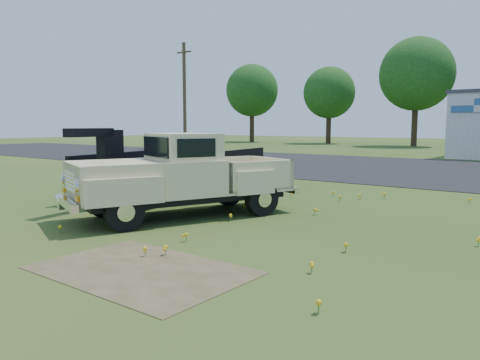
% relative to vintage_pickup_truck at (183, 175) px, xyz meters
% --- Properties ---
extents(ground, '(140.00, 140.00, 0.00)m').
position_rel_vintage_pickup_truck_xyz_m(ground, '(0.81, -0.19, -0.93)').
color(ground, '#294A17').
rests_on(ground, ground).
extents(asphalt_lot, '(90.00, 14.00, 0.02)m').
position_rel_vintage_pickup_truck_xyz_m(asphalt_lot, '(0.81, 14.81, -0.93)').
color(asphalt_lot, black).
rests_on(asphalt_lot, ground).
extents(dirt_patch_a, '(3.00, 2.00, 0.01)m').
position_rel_vintage_pickup_truck_xyz_m(dirt_patch_a, '(2.31, -3.19, -0.93)').
color(dirt_patch_a, '#4E4329').
rests_on(dirt_patch_a, ground).
extents(dirt_patch_b, '(2.20, 1.60, 0.01)m').
position_rel_vintage_pickup_truck_xyz_m(dirt_patch_b, '(-1.19, 3.31, -0.93)').
color(dirt_patch_b, '#4E4329').
rests_on(dirt_patch_b, ground).
extents(utility_pole_west, '(1.60, 0.30, 9.00)m').
position_rel_vintage_pickup_truck_xyz_m(utility_pole_west, '(-21.19, 21.81, 3.67)').
color(utility_pole_west, '#483821').
rests_on(utility_pole_west, ground).
extents(treeline_a, '(6.40, 6.40, 9.52)m').
position_rel_vintage_pickup_truck_xyz_m(treeline_a, '(-27.19, 39.81, 5.37)').
color(treeline_a, '#372619').
rests_on(treeline_a, ground).
extents(treeline_b, '(5.76, 5.76, 8.57)m').
position_rel_vintage_pickup_truck_xyz_m(treeline_b, '(-17.19, 40.81, 4.73)').
color(treeline_b, '#372619').
rests_on(treeline_b, ground).
extents(treeline_c, '(7.04, 7.04, 10.47)m').
position_rel_vintage_pickup_truck_xyz_m(treeline_c, '(-7.19, 39.31, 6.00)').
color(treeline_c, '#372619').
rests_on(treeline_c, ground).
extents(vintage_pickup_truck, '(3.80, 5.52, 1.87)m').
position_rel_vintage_pickup_truck_xyz_m(vintage_pickup_truck, '(0.00, 0.00, 0.00)').
color(vintage_pickup_truck, beige).
rests_on(vintage_pickup_truck, ground).
extents(flatbed_trailer, '(3.61, 7.55, 1.98)m').
position_rel_vintage_pickup_truck_xyz_m(flatbed_trailer, '(-2.69, 2.64, 0.06)').
color(flatbed_trailer, black).
rests_on(flatbed_trailer, ground).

